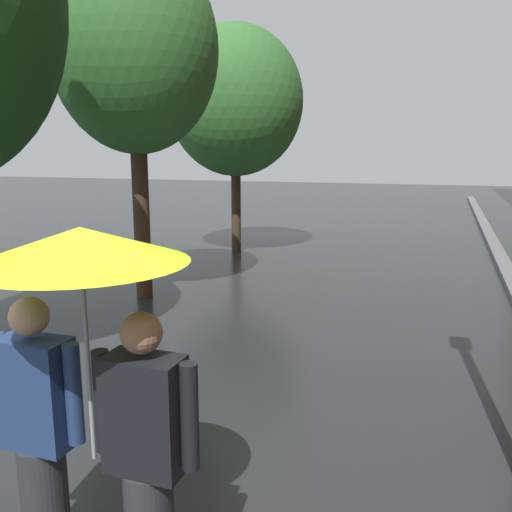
# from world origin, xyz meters

# --- Properties ---
(kerb_strip) EXTENTS (0.30, 36.00, 0.12)m
(kerb_strip) POSITION_xyz_m (3.20, 10.00, 0.06)
(kerb_strip) COLOR slate
(kerb_strip) RESTS_ON ground
(street_tree_1) EXTENTS (2.64, 2.64, 5.64)m
(street_tree_1) POSITION_xyz_m (-2.81, 5.50, 3.99)
(street_tree_1) COLOR #473323
(street_tree_1) RESTS_ON ground
(street_tree_2) EXTENTS (3.17, 3.17, 5.32)m
(street_tree_2) POSITION_xyz_m (-2.84, 9.83, 3.58)
(street_tree_2) COLOR #473323
(street_tree_2) RESTS_ON ground
(couple_under_umbrella) EXTENTS (1.27, 1.09, 2.06)m
(couple_under_umbrella) POSITION_xyz_m (0.22, 0.04, 1.36)
(couple_under_umbrella) COLOR #2D2D33
(couple_under_umbrella) RESTS_ON ground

